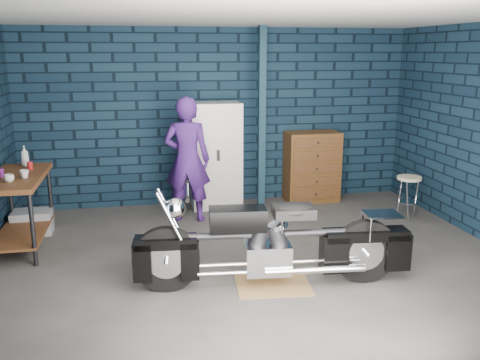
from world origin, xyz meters
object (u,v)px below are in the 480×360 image
(motorcycle, at_px, (274,237))
(tool_chest, at_px, (312,167))
(person, at_px, (187,160))
(workbench, at_px, (21,212))
(locker, at_px, (216,155))
(storage_bin, at_px, (33,222))
(shop_stool, at_px, (408,198))

(motorcycle, height_order, tool_chest, tool_chest)
(motorcycle, relative_size, person, 1.37)
(workbench, xyz_separation_m, person, (2.10, 0.66, 0.42))
(person, xyz_separation_m, locker, (0.49, 0.58, -0.08))
(person, relative_size, tool_chest, 1.58)
(person, bearing_deg, workbench, 31.46)
(storage_bin, xyz_separation_m, shop_stool, (5.16, -0.41, 0.16))
(motorcycle, xyz_separation_m, storage_bin, (-2.72, 2.12, -0.37))
(workbench, relative_size, shop_stool, 2.24)
(storage_bin, distance_m, tool_chest, 4.20)
(storage_bin, relative_size, locker, 0.31)
(locker, relative_size, tool_chest, 1.44)
(workbench, relative_size, storage_bin, 2.81)
(storage_bin, height_order, shop_stool, shop_stool)
(person, xyz_separation_m, shop_stool, (3.08, -0.57, -0.57))
(workbench, bearing_deg, motorcycle, -30.64)
(storage_bin, distance_m, locker, 2.74)
(workbench, xyz_separation_m, motorcycle, (2.74, -1.62, 0.07))
(storage_bin, bearing_deg, locker, 16.07)
(tool_chest, distance_m, shop_stool, 1.57)
(workbench, distance_m, person, 2.24)
(locker, height_order, shop_stool, locker)
(person, xyz_separation_m, storage_bin, (-2.08, -0.16, -0.72))
(motorcycle, xyz_separation_m, person, (-0.64, 2.28, 0.35))
(person, bearing_deg, shop_stool, -176.53)
(motorcycle, distance_m, locker, 2.88)
(shop_stool, bearing_deg, storage_bin, 175.44)
(storage_bin, bearing_deg, motorcycle, -37.97)
(locker, distance_m, shop_stool, 2.88)
(motorcycle, relative_size, tool_chest, 2.16)
(locker, bearing_deg, motorcycle, -86.88)
(workbench, relative_size, person, 0.80)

